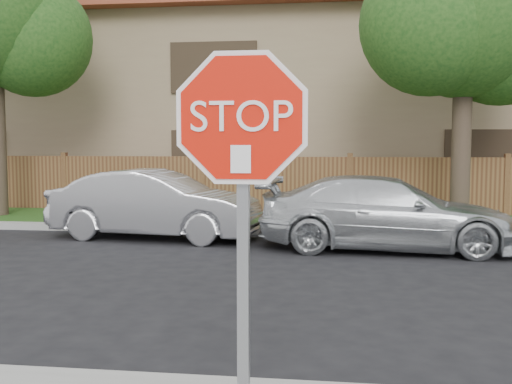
# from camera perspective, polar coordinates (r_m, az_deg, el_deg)

# --- Properties ---
(far_curb) EXTENTS (70.00, 0.30, 0.15)m
(far_curb) POSITION_cam_1_polar(r_m,az_deg,el_deg) (13.00, 9.21, -3.81)
(far_curb) COLOR gray
(far_curb) RESTS_ON ground
(grass_strip) EXTENTS (70.00, 3.00, 0.12)m
(grass_strip) POSITION_cam_1_polar(r_m,az_deg,el_deg) (14.63, 9.02, -2.89)
(grass_strip) COLOR #1E4714
(grass_strip) RESTS_ON ground
(fence) EXTENTS (70.00, 0.12, 1.60)m
(fence) POSITION_cam_1_polar(r_m,az_deg,el_deg) (16.14, 8.91, 0.48)
(fence) COLOR #522F1D
(fence) RESTS_ON ground
(apartment_building) EXTENTS (35.20, 9.20, 7.20)m
(apartment_building) POSITION_cam_1_polar(r_m,az_deg,el_deg) (21.75, 8.65, 8.80)
(apartment_building) COLOR #8F7759
(apartment_building) RESTS_ON ground
(tree_mid) EXTENTS (4.80, 3.90, 7.35)m
(tree_mid) POSITION_cam_1_polar(r_m,az_deg,el_deg) (14.83, 19.46, 15.69)
(tree_mid) COLOR #382B21
(tree_mid) RESTS_ON ground
(stop_sign) EXTENTS (1.01, 0.13, 2.55)m
(stop_sign) POSITION_cam_1_polar(r_m,az_deg,el_deg) (3.26, -1.34, 1.41)
(stop_sign) COLOR gray
(stop_sign) RESTS_ON sidewalk_near
(sedan_left) EXTENTS (4.48, 2.01, 1.43)m
(sedan_left) POSITION_cam_1_polar(r_m,az_deg,el_deg) (12.58, -9.50, -1.16)
(sedan_left) COLOR #BABABF
(sedan_left) RESTS_ON ground
(sedan_right) EXTENTS (4.81, 2.14, 1.37)m
(sedan_right) POSITION_cam_1_polar(r_m,az_deg,el_deg) (11.40, 12.28, -1.97)
(sedan_right) COLOR silver
(sedan_right) RESTS_ON ground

